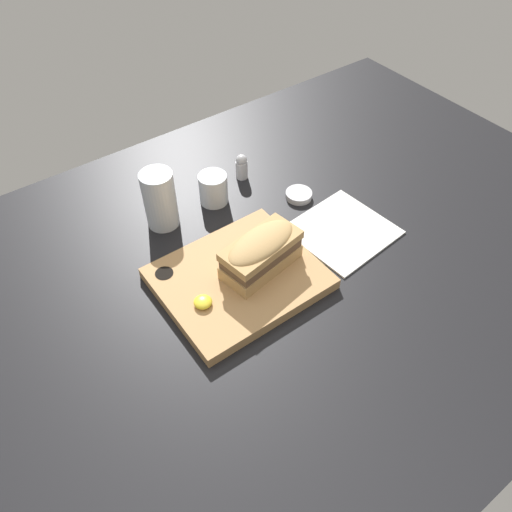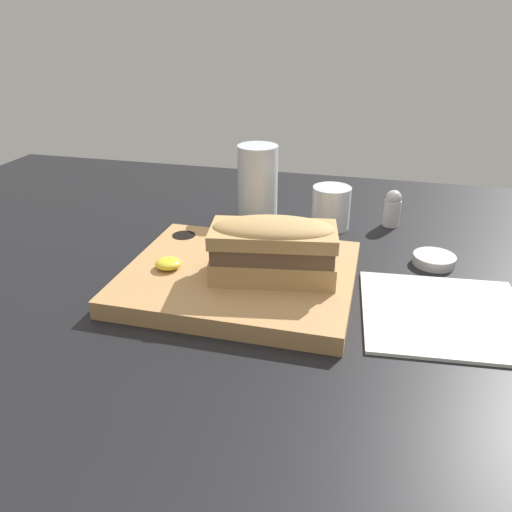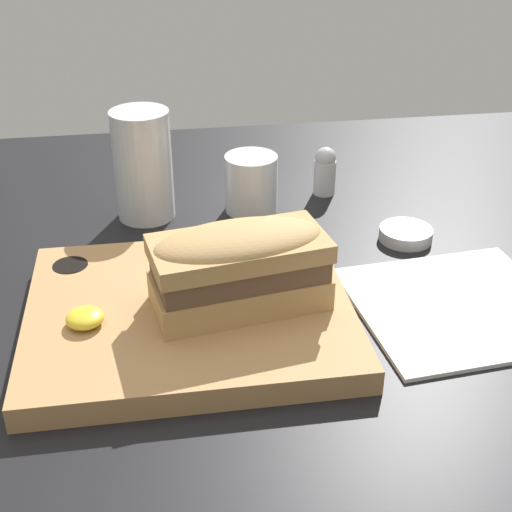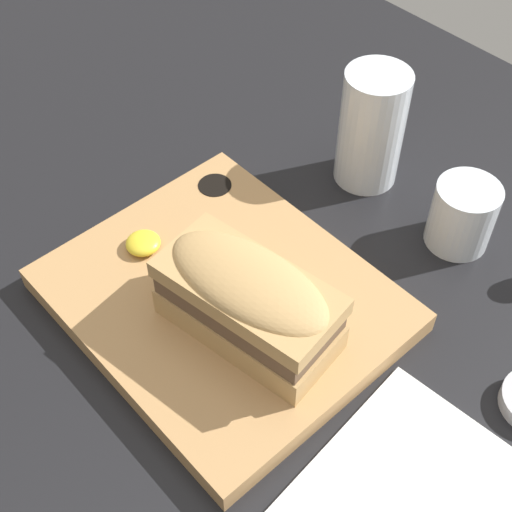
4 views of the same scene
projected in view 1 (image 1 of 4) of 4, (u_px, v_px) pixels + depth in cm
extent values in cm
cube|color=black|center=(271.00, 268.00, 95.38)|extent=(151.53, 101.46, 2.00)
cube|color=tan|center=(240.00, 280.00, 90.56)|extent=(28.12, 23.78, 2.25)
cylinder|color=black|center=(165.00, 275.00, 90.51)|extent=(3.33, 3.33, 1.12)
cube|color=tan|center=(261.00, 262.00, 90.26)|extent=(15.74, 9.41, 2.74)
cube|color=brown|center=(261.00, 253.00, 88.55)|extent=(15.11, 9.03, 1.94)
cube|color=tan|center=(261.00, 246.00, 87.24)|extent=(15.74, 9.41, 1.64)
ellipsoid|color=tan|center=(261.00, 243.00, 86.74)|extent=(15.43, 9.22, 2.47)
ellipsoid|color=yellow|center=(203.00, 302.00, 84.90)|extent=(3.18, 3.18, 1.27)
cylinder|color=silver|center=(160.00, 199.00, 98.01)|extent=(6.49, 6.49, 12.45)
cylinder|color=silver|center=(162.00, 212.00, 100.36)|extent=(5.71, 5.71, 5.60)
cylinder|color=silver|center=(213.00, 189.00, 104.78)|extent=(6.06, 6.06, 6.70)
cylinder|color=black|center=(214.00, 192.00, 105.37)|extent=(5.45, 5.45, 4.70)
cube|color=white|center=(342.00, 231.00, 100.64)|extent=(19.93, 19.12, 0.40)
cylinder|color=silver|center=(242.00, 170.00, 111.26)|extent=(2.65, 2.65, 4.21)
sphere|color=#B7B7BC|center=(241.00, 160.00, 109.38)|extent=(2.52, 2.52, 2.52)
cylinder|color=#B2B2B7|center=(299.00, 195.00, 107.51)|extent=(5.71, 5.71, 1.35)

